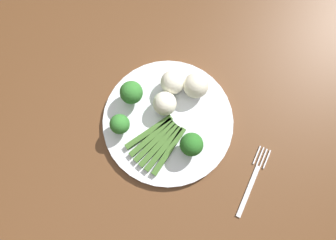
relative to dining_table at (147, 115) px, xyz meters
The scene contains 11 objects.
ground_plane 0.69m from the dining_table, ahead, with size 6.00×6.00×0.02m, color gray.
dining_table is the anchor object (origin of this frame).
plate 0.12m from the dining_table, 15.64° to the right, with size 0.30×0.30×0.01m, color white.
asparagus_bundle 0.15m from the dining_table, 48.72° to the right, with size 0.11×0.14×0.01m.
broccoli_outer_edge 0.15m from the dining_table, behind, with size 0.05×0.05×0.06m.
broccoli_front 0.21m from the dining_table, 22.54° to the right, with size 0.05×0.05×0.06m.
broccoli_front_left 0.16m from the dining_table, 106.90° to the right, with size 0.04×0.04×0.05m.
cauliflower_back_right 0.16m from the dining_table, 53.19° to the left, with size 0.05×0.05×0.05m, color white.
cauliflower_edge 0.19m from the dining_table, 37.03° to the left, with size 0.06×0.06×0.06m, color silver.
cauliflower_near_fork 0.15m from the dining_table, ahead, with size 0.05×0.05×0.05m, color white.
fork 0.32m from the dining_table, 13.52° to the right, with size 0.03×0.17×0.00m.
Camera 1 is at (0.14, -0.19, 1.47)m, focal length 33.38 mm.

